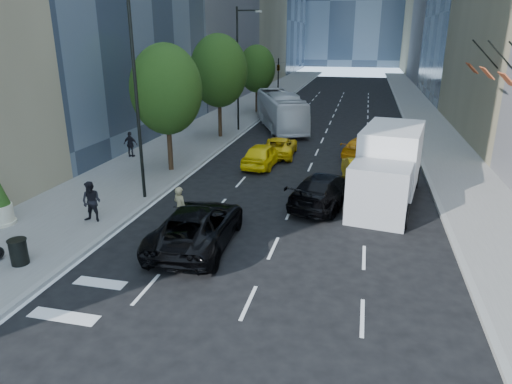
% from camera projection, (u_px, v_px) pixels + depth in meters
% --- Properties ---
extents(ground, '(160.00, 160.00, 0.00)m').
position_uv_depth(ground, '(249.00, 245.00, 18.24)').
color(ground, black).
rests_on(ground, ground).
extents(sidewalk_left, '(6.00, 120.00, 0.15)m').
position_uv_depth(sidewalk_left, '(236.00, 115.00, 47.77)').
color(sidewalk_left, slate).
rests_on(sidewalk_left, ground).
extents(sidewalk_right, '(4.00, 120.00, 0.15)m').
position_uv_depth(sidewalk_right, '(427.00, 122.00, 43.63)').
color(sidewalk_right, slate).
rests_on(sidewalk_right, ground).
extents(lamp_near, '(2.13, 0.22, 10.00)m').
position_uv_depth(lamp_near, '(139.00, 84.00, 21.40)').
color(lamp_near, black).
rests_on(lamp_near, sidewalk_left).
extents(lamp_far, '(2.13, 0.22, 10.00)m').
position_uv_depth(lamp_far, '(240.00, 62.00, 37.96)').
color(lamp_far, black).
rests_on(lamp_far, sidewalk_left).
extents(tree_near, '(4.20, 4.20, 7.46)m').
position_uv_depth(tree_near, '(166.00, 90.00, 26.47)').
color(tree_near, black).
rests_on(tree_near, sidewalk_left).
extents(tree_mid, '(4.50, 4.50, 7.99)m').
position_uv_depth(tree_mid, '(219.00, 71.00, 35.55)').
color(tree_mid, black).
rests_on(tree_mid, sidewalk_left).
extents(tree_far, '(3.90, 3.90, 6.92)m').
position_uv_depth(tree_far, '(257.00, 69.00, 47.74)').
color(tree_far, black).
rests_on(tree_far, sidewalk_left).
extents(traffic_signal, '(2.48, 0.53, 5.20)m').
position_uv_depth(traffic_signal, '(278.00, 68.00, 55.05)').
color(traffic_signal, black).
rests_on(traffic_signal, sidewalk_left).
extents(facade_flags, '(1.85, 13.30, 2.05)m').
position_uv_depth(facade_flags, '(500.00, 72.00, 23.10)').
color(facade_flags, black).
rests_on(facade_flags, ground).
extents(skateboarder, '(0.80, 0.68, 1.84)m').
position_uv_depth(skateboarder, '(180.00, 210.00, 19.36)').
color(skateboarder, '#827651').
rests_on(skateboarder, ground).
extents(black_sedan_lincoln, '(3.02, 6.07, 1.65)m').
position_uv_depth(black_sedan_lincoln, '(197.00, 226.00, 18.04)').
color(black_sedan_lincoln, black).
rests_on(black_sedan_lincoln, ground).
extents(black_sedan_mercedes, '(3.69, 5.96, 1.61)m').
position_uv_depth(black_sedan_mercedes, '(326.00, 190.00, 22.32)').
color(black_sedan_mercedes, black).
rests_on(black_sedan_mercedes, ground).
extents(taxi_a, '(2.13, 4.57, 1.51)m').
position_uv_depth(taxi_a, '(263.00, 155.00, 29.01)').
color(taxi_a, yellow).
rests_on(taxi_a, ground).
extents(taxi_b, '(2.50, 5.06, 1.59)m').
position_uv_depth(taxi_b, '(362.00, 171.00, 25.34)').
color(taxi_b, '#EFB40C').
rests_on(taxi_b, ground).
extents(taxi_c, '(2.38, 4.77, 1.30)m').
position_uv_depth(taxi_c, '(279.00, 146.00, 31.63)').
color(taxi_c, yellow).
rests_on(taxi_c, ground).
extents(taxi_d, '(3.23, 4.95, 1.33)m').
position_uv_depth(taxi_d, '(363.00, 147.00, 31.36)').
color(taxi_d, orange).
rests_on(taxi_d, ground).
extents(city_bus, '(6.62, 11.60, 3.18)m').
position_uv_depth(city_bus, '(280.00, 111.00, 40.71)').
color(city_bus, silver).
rests_on(city_bus, ground).
extents(box_truck, '(3.91, 7.91, 3.62)m').
position_uv_depth(box_truck, '(388.00, 166.00, 22.59)').
color(box_truck, silver).
rests_on(box_truck, ground).
extents(pedestrian_a, '(0.90, 0.70, 1.83)m').
position_uv_depth(pedestrian_a, '(92.00, 202.00, 19.94)').
color(pedestrian_a, black).
rests_on(pedestrian_a, sidewalk_left).
extents(pedestrian_b, '(1.01, 0.44, 1.71)m').
position_uv_depth(pedestrian_b, '(131.00, 144.00, 30.67)').
color(pedestrian_b, black).
rests_on(pedestrian_b, sidewalk_left).
extents(trash_can, '(0.61, 0.61, 0.91)m').
position_uv_depth(trash_can, '(19.00, 252.00, 16.31)').
color(trash_can, black).
rests_on(trash_can, sidewalk_left).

